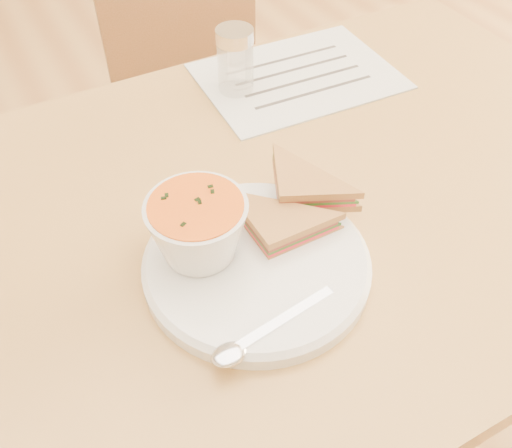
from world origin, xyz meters
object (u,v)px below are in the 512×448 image
plate (257,265)px  condiment_shaker (235,61)px  soup_bowl (198,231)px  chair_far (206,109)px  dining_table (293,344)px

plate → condiment_shaker: (0.14, 0.33, 0.04)m
plate → soup_bowl: soup_bowl is taller
chair_far → soup_bowl: chair_far is taller
chair_far → plate: 0.83m
soup_bowl → plate: bearing=-36.3°
chair_far → plate: chair_far is taller
soup_bowl → condiment_shaker: condiment_shaker is taller
dining_table → plate: size_ratio=3.98×
dining_table → condiment_shaker: condiment_shaker is taller
dining_table → condiment_shaker: (0.02, 0.24, 0.43)m
plate → condiment_shaker: size_ratio=2.50×
dining_table → plate: bearing=-143.5°
plate → condiment_shaker: bearing=66.8°
dining_table → soup_bowl: (-0.17, -0.05, 0.43)m
dining_table → soup_bowl: bearing=-162.8°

